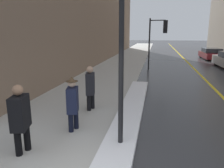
{
  "coord_description": "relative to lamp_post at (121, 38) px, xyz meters",
  "views": [
    {
      "loc": [
        1.05,
        -3.14,
        2.77
      ],
      "look_at": [
        -0.4,
        4.0,
        1.05
      ],
      "focal_mm": 35.0,
      "sensor_mm": 36.0,
      "label": 1
    }
  ],
  "objects": [
    {
      "name": "traffic_light_near",
      "position": [
        0.89,
        11.71,
        0.08
      ],
      "size": [
        1.31,
        0.33,
        3.78
      ],
      "rotation": [
        0.0,
        0.0,
        -0.08
      ],
      "color": "black",
      "rests_on": "ground"
    },
    {
      "name": "pedestrian_trailing",
      "position": [
        -2.2,
        -0.71,
        -1.73
      ],
      "size": [
        0.43,
        0.6,
        1.66
      ],
      "rotation": [
        0.0,
        0.0,
        -1.33
      ],
      "color": "black",
      "rests_on": "ground"
    },
    {
      "name": "lamp_post",
      "position": [
        0.0,
        0.0,
        0.0
      ],
      "size": [
        0.28,
        0.28,
        4.37
      ],
      "color": "black",
      "rests_on": "ground"
    },
    {
      "name": "snow_bank_curb",
      "position": [
        -0.03,
        2.43,
        -2.58
      ],
      "size": [
        0.82,
        8.99,
        0.14
      ],
      "color": "white",
      "rests_on": "ground"
    },
    {
      "name": "parked_car_maroon",
      "position": [
        6.49,
        20.19,
        -2.1
      ],
      "size": [
        1.87,
        4.34,
        1.15
      ],
      "rotation": [
        0.0,
        0.0,
        1.59
      ],
      "color": "#600F14",
      "rests_on": "ground"
    },
    {
      "name": "sidewalk_slab",
      "position": [
        -2.28,
        13.29,
        -2.64
      ],
      "size": [
        4.0,
        80.0,
        0.01
      ],
      "color": "#B2AFA8",
      "rests_on": "ground"
    },
    {
      "name": "pedestrian_in_fedora",
      "position": [
        -1.48,
        0.67,
        -1.78
      ],
      "size": [
        0.4,
        0.55,
        1.6
      ],
      "rotation": [
        0.0,
        0.0,
        -1.33
      ],
      "color": "black",
      "rests_on": "ground"
    },
    {
      "name": "pedestrian_with_shoulder_bag",
      "position": [
        -1.51,
        2.47,
        -1.76
      ],
      "size": [
        0.42,
        0.76,
        1.61
      ],
      "rotation": [
        0.0,
        0.0,
        -1.33
      ],
      "color": "black",
      "rests_on": "ground"
    },
    {
      "name": "road_centre_stripe",
      "position": [
        3.72,
        13.29,
        -2.65
      ],
      "size": [
        0.16,
        80.0,
        0.0
      ],
      "color": "gold",
      "rests_on": "ground"
    }
  ]
}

